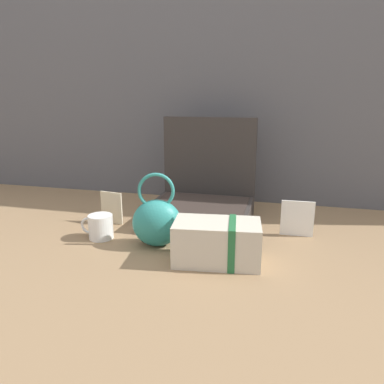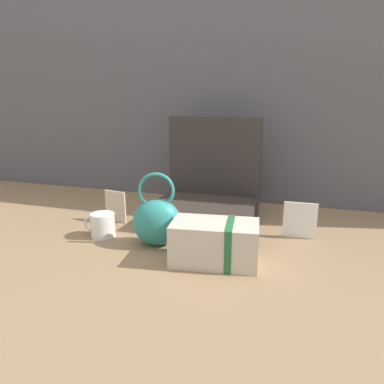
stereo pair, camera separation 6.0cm
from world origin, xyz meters
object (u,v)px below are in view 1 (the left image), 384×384
at_px(cream_toiletry_bag, 218,242).
at_px(poster_card_right, 112,208).
at_px(coffee_mug, 100,227).
at_px(teal_pouch_handbag, 157,221).
at_px(info_card_left, 297,219).
at_px(open_suitcase, 202,199).

relative_size(cream_toiletry_bag, poster_card_right, 2.17).
bearing_deg(poster_card_right, coffee_mug, -68.33).
bearing_deg(cream_toiletry_bag, coffee_mug, 169.13).
height_order(teal_pouch_handbag, info_card_left, teal_pouch_handbag).
bearing_deg(coffee_mug, open_suitcase, 42.87).
distance_m(coffee_mug, poster_card_right, 0.16).
distance_m(teal_pouch_handbag, poster_card_right, 0.30).
distance_m(coffee_mug, info_card_left, 0.69).
xyz_separation_m(open_suitcase, poster_card_right, (-0.33, -0.13, -0.02)).
distance_m(teal_pouch_handbag, cream_toiletry_bag, 0.23).
bearing_deg(teal_pouch_handbag, open_suitcase, 73.34).
bearing_deg(coffee_mug, teal_pouch_handbag, -3.15).
bearing_deg(open_suitcase, teal_pouch_handbag, -106.66).
bearing_deg(coffee_mug, info_card_left, 16.26).
xyz_separation_m(cream_toiletry_bag, info_card_left, (0.23, 0.28, 0.00)).
bearing_deg(poster_card_right, info_card_left, 13.28).
bearing_deg(poster_card_right, cream_toiletry_bag, -17.08).
relative_size(cream_toiletry_bag, info_card_left, 2.11).
bearing_deg(info_card_left, poster_card_right, -177.98).
relative_size(open_suitcase, poster_card_right, 3.20).
bearing_deg(open_suitcase, coffee_mug, -137.13).
distance_m(cream_toiletry_bag, coffee_mug, 0.44).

